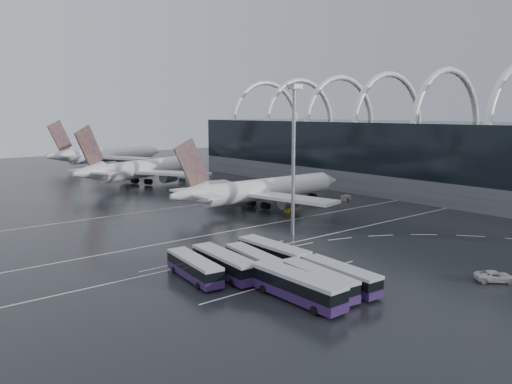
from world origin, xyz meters
TOP-DOWN VIEW (x-y plane):
  - ground at (0.00, 0.00)m, footprint 420.00×420.00m
  - terminal at (61.56, 19.84)m, footprint 42.00×160.00m
  - lane_marking_near at (0.00, -2.00)m, footprint 120.00×0.25m
  - lane_marking_mid at (0.00, 12.00)m, footprint 120.00×0.25m
  - lane_marking_far at (0.00, 40.00)m, footprint 120.00×0.25m
  - bus_bay_line_south at (-24.00, -16.00)m, footprint 28.00×0.25m
  - bus_bay_line_north at (-24.00, 0.00)m, footprint 28.00×0.25m
  - airliner_main at (6.93, 26.40)m, footprint 50.99×44.92m
  - airliner_gate_b at (3.54, 81.28)m, footprint 54.26×48.20m
  - airliner_gate_c at (14.89, 137.77)m, footprint 55.55×50.43m
  - bus_row_near_a at (-33.42, -7.72)m, footprint 4.17×12.61m
  - bus_row_near_b at (-29.42, -9.20)m, footprint 4.02×13.53m
  - bus_row_near_c at (-25.19, -10.71)m, footprint 4.22×12.56m
  - bus_row_near_d at (-20.73, -9.70)m, footprint 3.28×13.39m
  - bus_row_far_a at (-28.01, -22.35)m, footprint 3.44×14.02m
  - bus_row_far_b at (-24.10, -22.14)m, footprint 3.81×12.58m
  - bus_row_far_c at (-20.46, -22.75)m, footprint 3.55×12.39m
  - van_curve_a at (-2.29, -34.37)m, footprint 5.55×5.43m
  - floodlight_mast at (-5.14, 2.62)m, footprint 2.12×2.12m
  - gse_cart_belly_a at (15.56, 23.60)m, footprint 2.27×1.34m
  - gse_cart_belly_b at (20.00, 26.24)m, footprint 2.26×1.34m
  - gse_cart_belly_c at (8.68, 18.42)m, footprint 2.06×1.21m
  - gse_cart_belly_d at (30.80, 20.48)m, footprint 2.43×1.43m
  - gse_cart_belly_e at (17.30, 28.58)m, footprint 1.97×1.16m

SIDE VIEW (x-z plane):
  - ground at x=0.00m, z-range 0.00..0.00m
  - lane_marking_near at x=0.00m, z-range 0.00..0.01m
  - lane_marking_mid at x=0.00m, z-range 0.00..0.01m
  - lane_marking_far at x=0.00m, z-range 0.00..0.01m
  - bus_bay_line_south at x=-24.00m, z-range 0.00..0.01m
  - bus_bay_line_north at x=-24.00m, z-range 0.00..0.01m
  - gse_cart_belly_e at x=17.30m, z-range 0.00..1.07m
  - gse_cart_belly_c at x=8.68m, z-range 0.00..1.12m
  - gse_cart_belly_b at x=20.00m, z-range 0.00..1.23m
  - gse_cart_belly_a at x=15.56m, z-range 0.00..1.24m
  - gse_cart_belly_d at x=30.80m, z-range 0.00..1.32m
  - van_curve_a at x=-2.29m, z-range 0.00..1.48m
  - bus_row_far_c at x=-20.46m, z-range 0.15..3.16m
  - bus_row_near_c at x=-25.19m, z-range 0.15..3.18m
  - bus_row_near_a at x=-33.42m, z-range 0.15..3.20m
  - bus_row_far_b at x=-24.10m, z-range 0.15..3.20m
  - bus_row_near_b at x=-29.42m, z-range 0.16..3.45m
  - bus_row_near_d at x=-20.73m, z-range 0.16..3.45m
  - bus_row_far_a at x=-28.01m, z-range 0.17..3.62m
  - airliner_main at x=6.93m, z-range -4.33..13.01m
  - airliner_gate_b at x=3.54m, z-range -4.83..14.50m
  - airliner_gate_c at x=14.89m, z-range -4.98..14.94m
  - terminal at x=61.56m, z-range -6.58..28.32m
  - floodlight_mast at x=-5.14m, z-range 3.57..31.28m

